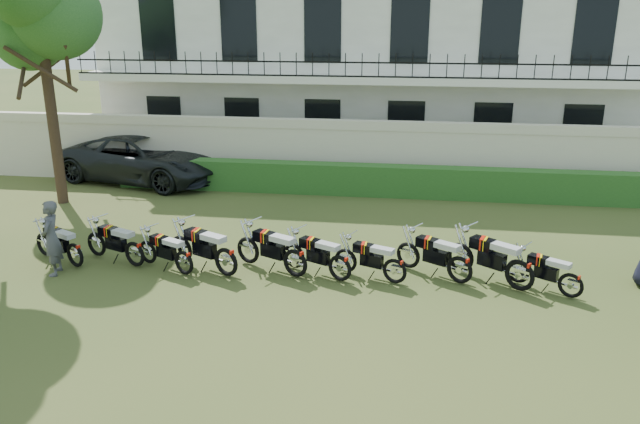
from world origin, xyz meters
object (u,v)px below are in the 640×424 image
Objects in this scene: inspector at (52,238)px; motorcycle_5 at (340,262)px; motorcycle_9 at (572,280)px; motorcycle_0 at (74,249)px; motorcycle_6 at (395,265)px; motorcycle_3 at (226,255)px; motorcycle_8 at (520,268)px; tree_west_near at (39,4)px; motorcycle_4 at (295,256)px; motorcycle_2 at (184,257)px; suv at (144,159)px; motorcycle_1 at (134,248)px; motorcycle_7 at (460,263)px.

motorcycle_5 is at bearing 80.94° from inspector.
motorcycle_0 is at bearing 122.67° from motorcycle_9.
motorcycle_6 is (7.35, 0.14, -0.01)m from motorcycle_0.
motorcycle_3 is 7.36m from motorcycle_9.
tree_west_near is at bearing 106.86° from motorcycle_8.
motorcycle_3 is 1.55m from motorcycle_4.
motorcycle_9 is (14.04, -4.92, -5.47)m from tree_west_near.
motorcycle_3 is at bearing 119.39° from motorcycle_5.
tree_west_near is 4.77× the size of motorcycle_0.
motorcycle_0 reaches higher than motorcycle_2.
motorcycle_0 is 10.98m from motorcycle_9.
motorcycle_8 is at bearing -62.54° from motorcycle_0.
motorcycle_5 is 1.17× the size of motorcycle_9.
motorcycle_2 is 0.87× the size of motorcycle_4.
motorcycle_0 is at bearing -154.20° from suv.
motorcycle_0 is 1.37m from motorcycle_1.
motorcycle_3 is at bearing -73.54° from motorcycle_1.
motorcycle_0 is at bearing 127.52° from motorcycle_8.
motorcycle_4 is at bearing 82.54° from inspector.
motorcycle_0 reaches higher than motorcycle_9.
motorcycle_6 is at bearing -24.37° from tree_west_near.
motorcycle_8 is (4.83, -0.03, 0.03)m from motorcycle_4.
motorcycle_7 is (3.60, 0.18, -0.02)m from motorcycle_4.
motorcycle_0 is at bearing 131.99° from inspector.
motorcycle_3 is at bearing 114.38° from motorcycle_6.
inspector is (-3.89, -0.39, 0.34)m from motorcycle_3.
motorcycle_6 is (4.70, 0.20, 0.00)m from motorcycle_2.
motorcycle_0 is 6.16m from motorcycle_5.
motorcycle_4 is (8.22, -4.69, -5.38)m from tree_west_near.
motorcycle_0 is (3.06, -4.85, -5.43)m from tree_west_near.
tree_west_near is 9.85m from motorcycle_3.
inspector is (-6.44, -0.49, 0.39)m from motorcycle_5.
suv is 3.41× the size of inspector.
motorcycle_1 is at bearing 97.58° from inspector.
motorcycle_6 is at bearing -61.79° from motorcycle_2.
suv is (-10.34, 7.33, 0.33)m from motorcycle_7.
suv is (1.47, 2.82, -5.07)m from tree_west_near.
motorcycle_8 is (1.23, -0.21, 0.05)m from motorcycle_7.
motorcycle_4 is at bearing -61.46° from motorcycle_0.
motorcycle_1 is 1.05× the size of motorcycle_5.
motorcycle_7 is at bearing -66.60° from motorcycle_1.
tree_west_near is 13.75m from motorcycle_7.
motorcycle_2 is (2.65, -0.06, -0.02)m from motorcycle_0.
motorcycle_2 is at bearing -137.17° from suv.
motorcycle_3 is 1.13× the size of motorcycle_7.
motorcycle_2 is at bearing 122.97° from motorcycle_9.
motorcycle_0 is 0.99× the size of motorcycle_6.
motorcycle_9 is at bearing -19.32° from tree_west_near.
motorcycle_5 is 10.85m from suv.
motorcycle_8 is (7.33, 0.19, 0.10)m from motorcycle_2.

